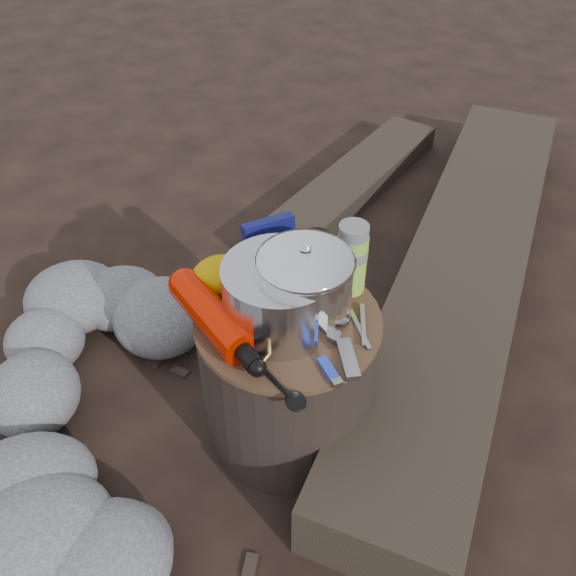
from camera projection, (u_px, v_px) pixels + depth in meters
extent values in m
plane|color=black|center=(288.00, 423.00, 1.64)|extent=(60.00, 60.00, 0.00)
cylinder|color=black|center=(288.00, 375.00, 1.51)|extent=(0.42, 0.42, 0.39)
cube|color=#30271F|center=(465.00, 269.00, 1.98)|extent=(1.54, 1.86, 0.17)
cube|color=#30271F|center=(350.00, 186.00, 2.43)|extent=(0.99, 0.88, 0.09)
cylinder|color=silver|center=(280.00, 295.00, 1.32)|extent=(0.25, 0.25, 0.15)
cylinder|color=white|center=(305.00, 286.00, 1.31)|extent=(0.20, 0.20, 0.20)
cylinder|color=#96D53B|center=(352.00, 259.00, 1.40)|extent=(0.07, 0.07, 0.18)
cylinder|color=black|center=(316.00, 254.00, 1.47)|extent=(0.07, 0.07, 0.10)
ellipsoid|color=#D39A00|center=(221.00, 277.00, 1.42)|extent=(0.14, 0.11, 0.09)
cube|color=#0D1050|center=(270.00, 250.00, 1.44)|extent=(0.13, 0.05, 0.16)
cube|color=blue|center=(328.00, 369.00, 1.26)|extent=(0.03, 0.08, 0.01)
cube|color=#9F9FA4|center=(348.00, 359.00, 1.28)|extent=(0.04, 0.11, 0.02)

